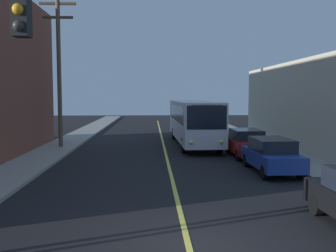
% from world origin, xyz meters
% --- Properties ---
extents(ground_plane, '(120.00, 120.00, 0.00)m').
position_xyz_m(ground_plane, '(0.00, 0.00, 0.00)').
color(ground_plane, black).
extents(sidewalk_left, '(2.50, 90.00, 0.15)m').
position_xyz_m(sidewalk_left, '(-7.25, 10.00, 0.07)').
color(sidewalk_left, gray).
rests_on(sidewalk_left, ground).
extents(sidewalk_right, '(2.50, 90.00, 0.15)m').
position_xyz_m(sidewalk_right, '(7.25, 10.00, 0.07)').
color(sidewalk_right, gray).
rests_on(sidewalk_right, ground).
extents(lane_stripe_center, '(0.16, 60.00, 0.01)m').
position_xyz_m(lane_stripe_center, '(0.00, 15.00, 0.01)').
color(lane_stripe_center, '#D8CC4C').
rests_on(lane_stripe_center, ground).
extents(city_bus, '(2.82, 12.20, 3.20)m').
position_xyz_m(city_bus, '(2.20, 19.08, 1.82)').
color(city_bus, silver).
rests_on(city_bus, ground).
extents(parked_car_blue, '(1.87, 4.42, 1.62)m').
position_xyz_m(parked_car_blue, '(4.78, 8.72, 0.84)').
color(parked_car_blue, navy).
rests_on(parked_car_blue, ground).
extents(parked_car_red, '(1.85, 4.41, 1.62)m').
position_xyz_m(parked_car_red, '(4.74, 13.43, 0.84)').
color(parked_car_red, maroon).
rests_on(parked_car_red, ground).
extents(utility_pole_mid, '(2.40, 0.28, 10.16)m').
position_xyz_m(utility_pole_mid, '(-7.08, 17.21, 5.73)').
color(utility_pole_mid, brown).
rests_on(utility_pole_mid, sidewalk_left).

